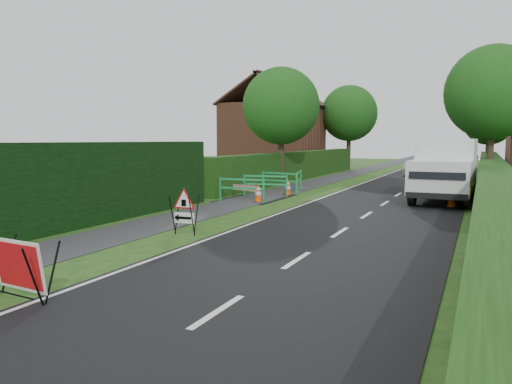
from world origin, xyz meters
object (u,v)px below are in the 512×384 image
(red_rect_sign, at_px, (19,266))
(triangle_sign, at_px, (183,208))
(works_van, at_px, (445,168))
(hatchback_car, at_px, (417,169))

(red_rect_sign, distance_m, triangle_sign, 5.77)
(red_rect_sign, bearing_deg, works_van, 78.11)
(red_rect_sign, bearing_deg, hatchback_car, 90.56)
(works_van, distance_m, hatchback_car, 13.25)
(hatchback_car, bearing_deg, red_rect_sign, -113.15)
(triangle_sign, distance_m, works_van, 12.41)
(triangle_sign, bearing_deg, red_rect_sign, -87.49)
(red_rect_sign, relative_size, hatchback_car, 0.33)
(works_van, relative_size, hatchback_car, 1.60)
(works_van, bearing_deg, hatchback_car, 102.92)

